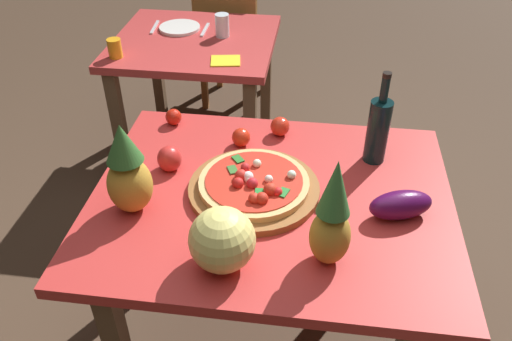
% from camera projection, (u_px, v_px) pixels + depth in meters
% --- Properties ---
extents(ground_plane, '(10.00, 10.00, 0.00)m').
position_uv_depth(ground_plane, '(268.00, 333.00, 2.11)').
color(ground_plane, '#4C3828').
extents(display_table, '(1.17, 0.94, 0.73)m').
position_uv_depth(display_table, '(271.00, 216.00, 1.73)').
color(display_table, brown).
rests_on(display_table, ground_plane).
extents(background_table, '(0.83, 0.79, 0.73)m').
position_uv_depth(background_table, '(196.00, 60.00, 2.77)').
color(background_table, brown).
rests_on(background_table, ground_plane).
extents(dining_chair, '(0.44, 0.44, 0.85)m').
position_uv_depth(dining_chair, '(230.00, 38.00, 3.32)').
color(dining_chair, brown).
rests_on(dining_chair, ground_plane).
extents(pizza_board, '(0.43, 0.43, 0.02)m').
position_uv_depth(pizza_board, '(254.00, 189.00, 1.68)').
color(pizza_board, brown).
rests_on(pizza_board, display_table).
extents(pizza, '(0.36, 0.36, 0.06)m').
position_uv_depth(pizza, '(254.00, 183.00, 1.66)').
color(pizza, '#E3B16C').
rests_on(pizza, pizza_board).
extents(wine_bottle, '(0.08, 0.08, 0.34)m').
position_uv_depth(wine_bottle, '(378.00, 129.00, 1.76)').
color(wine_bottle, black).
rests_on(wine_bottle, display_table).
extents(pineapple_left, '(0.14, 0.14, 0.31)m').
position_uv_depth(pineapple_left, '(128.00, 173.00, 1.54)').
color(pineapple_left, '#BB8E2F').
rests_on(pineapple_left, display_table).
extents(pineapple_right, '(0.11, 0.11, 0.34)m').
position_uv_depth(pineapple_right, '(332.00, 219.00, 1.36)').
color(pineapple_right, '#B58C30').
rests_on(pineapple_right, display_table).
extents(melon, '(0.18, 0.18, 0.18)m').
position_uv_depth(melon, '(222.00, 240.00, 1.38)').
color(melon, '#E4DB75').
rests_on(melon, display_table).
extents(bell_pepper, '(0.08, 0.08, 0.09)m').
position_uv_depth(bell_pepper, '(169.00, 159.00, 1.76)').
color(bell_pepper, red).
rests_on(bell_pepper, display_table).
extents(eggplant, '(0.22, 0.15, 0.09)m').
position_uv_depth(eggplant, '(401.00, 205.00, 1.57)').
color(eggplant, '#470E43').
rests_on(eggplant, display_table).
extents(tomato_by_bottle, '(0.07, 0.07, 0.07)m').
position_uv_depth(tomato_by_bottle, '(280.00, 126.00, 1.94)').
color(tomato_by_bottle, red).
rests_on(tomato_by_bottle, display_table).
extents(tomato_at_corner, '(0.06, 0.06, 0.06)m').
position_uv_depth(tomato_at_corner, '(174.00, 117.00, 2.00)').
color(tomato_at_corner, red).
rests_on(tomato_at_corner, display_table).
extents(tomato_beside_pepper, '(0.07, 0.07, 0.07)m').
position_uv_depth(tomato_beside_pepper, '(241.00, 137.00, 1.88)').
color(tomato_beside_pepper, red).
rests_on(tomato_beside_pepper, display_table).
extents(drinking_glass_juice, '(0.07, 0.07, 0.09)m').
position_uv_depth(drinking_glass_juice, '(115.00, 48.00, 2.48)').
color(drinking_glass_juice, orange).
rests_on(drinking_glass_juice, background_table).
extents(drinking_glass_water, '(0.07, 0.07, 0.12)m').
position_uv_depth(drinking_glass_water, '(222.00, 25.00, 2.68)').
color(drinking_glass_water, silver).
rests_on(drinking_glass_water, background_table).
extents(dinner_plate, '(0.22, 0.22, 0.02)m').
position_uv_depth(dinner_plate, '(180.00, 28.00, 2.79)').
color(dinner_plate, white).
rests_on(dinner_plate, background_table).
extents(fork_utensil, '(0.03, 0.18, 0.01)m').
position_uv_depth(fork_utensil, '(155.00, 27.00, 2.81)').
color(fork_utensil, silver).
rests_on(fork_utensil, background_table).
extents(knife_utensil, '(0.02, 0.18, 0.01)m').
position_uv_depth(knife_utensil, '(205.00, 30.00, 2.78)').
color(knife_utensil, silver).
rests_on(knife_utensil, background_table).
extents(napkin_folded, '(0.16, 0.14, 0.01)m').
position_uv_depth(napkin_folded, '(226.00, 61.00, 2.47)').
color(napkin_folded, yellow).
rests_on(napkin_folded, background_table).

